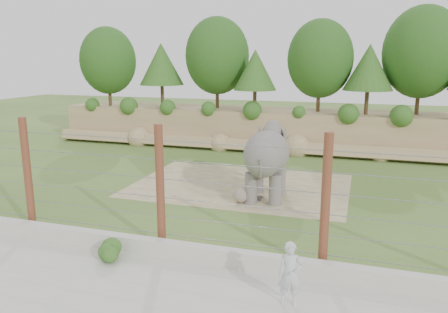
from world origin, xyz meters
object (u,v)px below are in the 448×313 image
(stone_ball, at_px, (241,196))
(zookeeper, at_px, (290,274))
(elephant, at_px, (266,164))
(barrier_fence, at_px, (160,188))

(stone_ball, distance_m, zookeeper, 7.76)
(elephant, relative_size, barrier_fence, 0.19)
(stone_ball, bearing_deg, elephant, 48.01)
(elephant, distance_m, barrier_fence, 6.35)
(zookeeper, bearing_deg, barrier_fence, 145.44)
(zookeeper, bearing_deg, stone_ball, 104.65)
(elephant, distance_m, stone_ball, 1.77)
(stone_ball, distance_m, barrier_fence, 5.43)
(elephant, distance_m, zookeeper, 8.38)
(barrier_fence, bearing_deg, stone_ball, 76.64)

